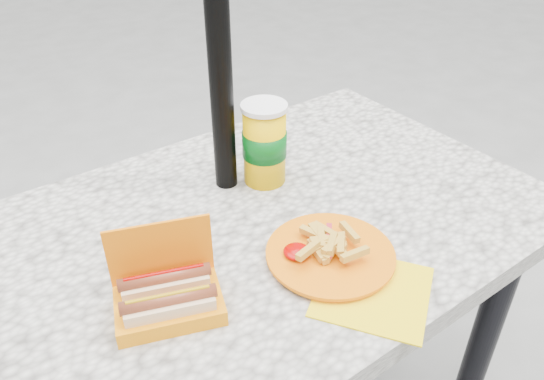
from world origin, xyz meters
TOP-DOWN VIEW (x-y plane):
  - picnic_table at (0.00, 0.00)m, footprint 1.20×0.80m
  - umbrella_pole at (0.00, 0.16)m, footprint 0.05×0.05m
  - hotdog_box at (-0.29, -0.12)m, footprint 0.21×0.17m
  - fries_plate at (0.02, -0.19)m, footprint 0.27×0.37m
  - soda_cup at (0.08, 0.12)m, footprint 0.10×0.10m

SIDE VIEW (x-z plane):
  - picnic_table at x=0.00m, z-range 0.27..1.02m
  - fries_plate at x=0.02m, z-range 0.74..0.79m
  - hotdog_box at x=-0.29m, z-range 0.71..0.86m
  - soda_cup at x=0.08m, z-range 0.75..0.94m
  - umbrella_pole at x=0.00m, z-range 0.00..2.20m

